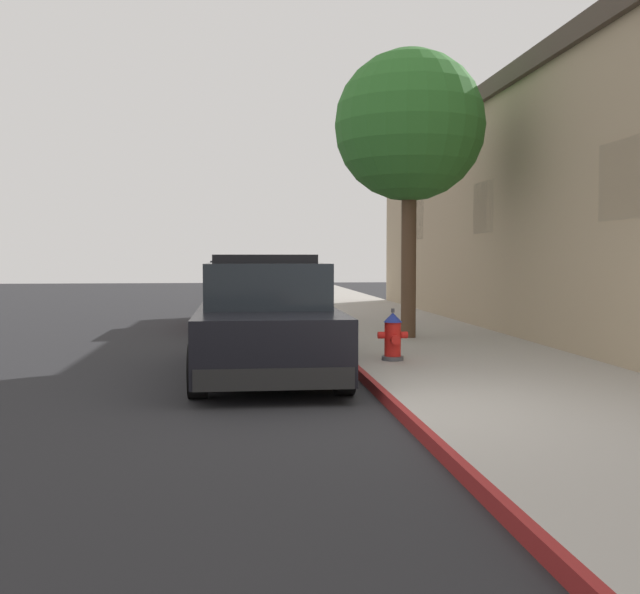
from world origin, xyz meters
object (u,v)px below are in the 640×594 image
Objects in this scene: fire_hydrant at (393,336)px; police_cruiser at (266,321)px; parked_car_silver_ahead at (247,295)px; street_tree at (409,127)px.

police_cruiser is at bearing -173.59° from fire_hydrant.
parked_car_silver_ahead is 6.03m from street_tree.
fire_hydrant is (2.03, -7.09, -0.26)m from parked_car_silver_ahead.
police_cruiser is at bearing -88.71° from parked_car_silver_ahead.
street_tree reaches higher than parked_car_silver_ahead.
fire_hydrant is at bearing 6.41° from police_cruiser.
police_cruiser is at bearing -130.90° from street_tree.
parked_car_silver_ahead is 6.37× the size of fire_hydrant.
street_tree is (2.97, -4.06, 3.32)m from parked_car_silver_ahead.
police_cruiser is 1.00× the size of parked_car_silver_ahead.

